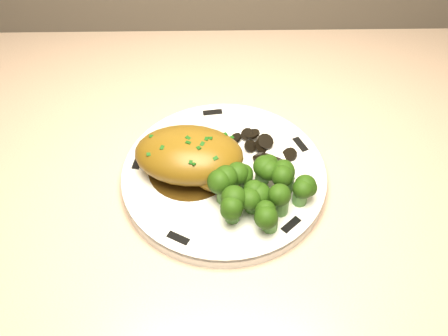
{
  "coord_description": "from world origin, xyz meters",
  "views": [
    {
      "loc": [
        0.22,
        1.17,
        1.48
      ],
      "look_at": [
        0.23,
        1.64,
        0.94
      ],
      "focal_mm": 45.0,
      "sensor_mm": 36.0,
      "label": 1
    }
  ],
  "objects_px": {
    "chicken_breast": "(192,157)",
    "broccoli_florets": "(261,191)",
    "counter": "(40,322)",
    "plate": "(224,178)"
  },
  "relations": [
    {
      "from": "counter",
      "to": "broccoli_florets",
      "type": "distance_m",
      "value": 0.64
    },
    {
      "from": "plate",
      "to": "chicken_breast",
      "type": "height_order",
      "value": "chicken_breast"
    },
    {
      "from": "counter",
      "to": "chicken_breast",
      "type": "height_order",
      "value": "counter"
    },
    {
      "from": "counter",
      "to": "chicken_breast",
      "type": "xyz_separation_m",
      "value": [
        0.32,
        -0.03,
        0.5
      ]
    },
    {
      "from": "chicken_breast",
      "to": "broccoli_florets",
      "type": "bearing_deg",
      "value": -26.17
    },
    {
      "from": "chicken_breast",
      "to": "broccoli_florets",
      "type": "relative_size",
      "value": 1.23
    },
    {
      "from": "counter",
      "to": "plate",
      "type": "height_order",
      "value": "counter"
    },
    {
      "from": "plate",
      "to": "broccoli_florets",
      "type": "bearing_deg",
      "value": -48.41
    },
    {
      "from": "plate",
      "to": "chicken_breast",
      "type": "bearing_deg",
      "value": 173.82
    },
    {
      "from": "counter",
      "to": "plate",
      "type": "xyz_separation_m",
      "value": [
        0.36,
        -0.03,
        0.46
      ]
    }
  ]
}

